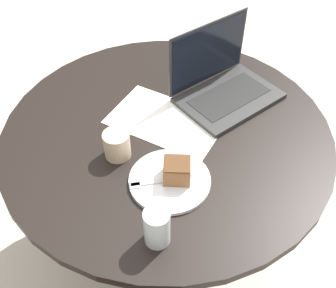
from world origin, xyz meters
TOP-DOWN VIEW (x-y plane):
  - ground_plane at (0.00, 0.00)m, footprint 12.00×12.00m
  - dining_table at (0.00, 0.00)m, footprint 1.07×1.07m
  - paper_document at (0.01, -0.03)m, footprint 0.43×0.35m
  - plate at (-0.04, 0.22)m, footprint 0.24×0.24m
  - cake_slice at (-0.06, 0.21)m, footprint 0.08×0.08m
  - fork at (0.01, 0.24)m, footprint 0.17×0.07m
  - coffee_glass at (0.13, 0.13)m, footprint 0.08×0.08m
  - water_glass at (-0.03, 0.41)m, footprint 0.07×0.07m
  - laptop at (-0.18, -0.19)m, footprint 0.41×0.41m

SIDE VIEW (x-z plane):
  - ground_plane at x=0.00m, z-range 0.00..0.00m
  - dining_table at x=0.00m, z-range 0.21..0.95m
  - paper_document at x=0.01m, z-range 0.74..0.74m
  - plate at x=-0.04m, z-range 0.74..0.75m
  - fork at x=0.01m, z-range 0.75..0.76m
  - coffee_glass at x=0.13m, z-range 0.74..0.83m
  - cake_slice at x=-0.06m, z-range 0.75..0.82m
  - laptop at x=-0.18m, z-range 0.66..0.91m
  - water_glass at x=-0.03m, z-range 0.74..0.85m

